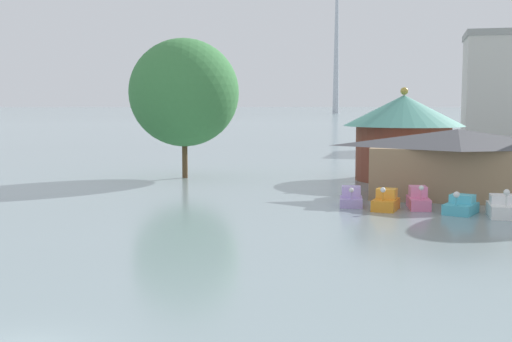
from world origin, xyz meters
TOP-DOWN VIEW (x-y plane):
  - pedal_boat_lavender at (6.51, 29.36)m, footprint 1.77×2.50m
  - pedal_boat_orange at (8.91, 28.16)m, footprint 1.82×2.56m
  - pedal_boat_pink at (10.99, 29.45)m, footprint 1.69×3.02m
  - pedal_boat_cyan at (13.64, 27.89)m, footprint 2.44×2.92m
  - pedal_boat_white at (16.10, 27.46)m, footprint 1.76×3.03m
  - boathouse at (13.68, 34.53)m, footprint 13.35×6.23m
  - green_roof_pavilion at (9.57, 45.57)m, footprint 10.88×10.88m
  - shoreline_tree_tall_left at (-10.30, 42.31)m, footprint 10.18×10.18m

SIDE VIEW (x-z plane):
  - pedal_boat_cyan at x=13.64m, z-range -0.29..1.26m
  - pedal_boat_lavender at x=6.51m, z-range -0.17..1.22m
  - pedal_boat_white at x=16.10m, z-range -0.39..1.48m
  - pedal_boat_orange at x=8.91m, z-range -0.26..1.38m
  - pedal_boat_pink at x=10.99m, z-range -0.27..1.43m
  - boathouse at x=13.68m, z-range 0.11..5.25m
  - green_roof_pavilion at x=9.57m, z-range 0.10..8.54m
  - shoreline_tree_tall_left at x=-10.30m, z-range 1.48..14.45m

